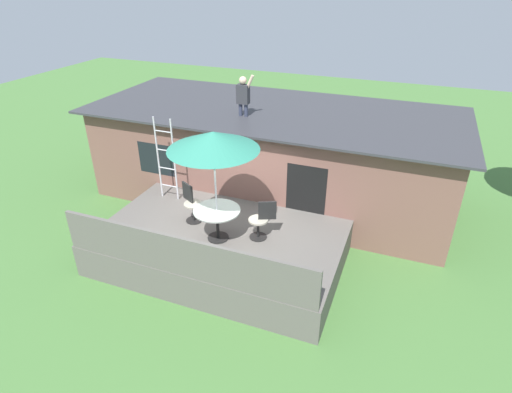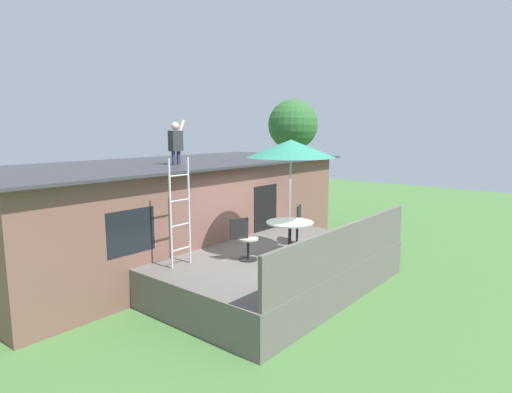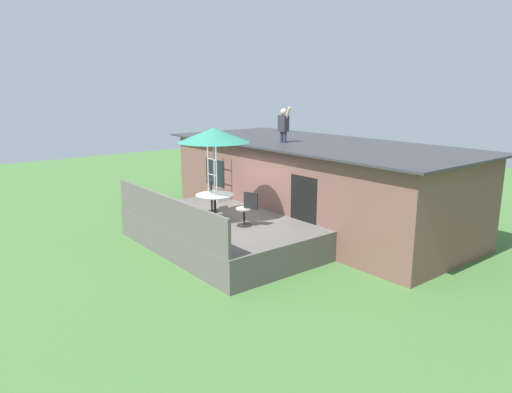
{
  "view_description": "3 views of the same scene",
  "coord_description": "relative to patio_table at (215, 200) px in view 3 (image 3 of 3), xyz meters",
  "views": [
    {
      "loc": [
        3.73,
        -7.31,
        6.19
      ],
      "look_at": [
        0.54,
        0.87,
        1.39
      ],
      "focal_mm": 29.44,
      "sensor_mm": 36.0,
      "label": 1
    },
    {
      "loc": [
        -7.44,
        -5.49,
        3.54
      ],
      "look_at": [
        0.0,
        0.65,
        2.02
      ],
      "focal_mm": 29.79,
      "sensor_mm": 36.0,
      "label": 2
    },
    {
      "loc": [
        10.45,
        -7.15,
        4.37
      ],
      "look_at": [
        0.58,
        0.74,
        1.44
      ],
      "focal_mm": 33.09,
      "sensor_mm": 36.0,
      "label": 3
    }
  ],
  "objects": [
    {
      "name": "deck_railing",
      "position": [
        -0.06,
        -1.43,
        -0.14
      ],
      "size": [
        5.5,
        0.08,
        0.9
      ],
      "primitive_type": "cube",
      "color": "#605B56",
      "rests_on": "deck"
    },
    {
      "name": "patio_chair_right",
      "position": [
        0.9,
        0.39,
        -0.13
      ],
      "size": [
        0.59,
        0.44,
        0.92
      ],
      "rotation": [
        0.0,
        0.0,
        -2.73
      ],
      "color": "black",
      "rests_on": "deck"
    },
    {
      "name": "patio_chair_left",
      "position": [
        -0.93,
        0.5,
        -0.13
      ],
      "size": [
        0.58,
        0.44,
        0.92
      ],
      "rotation": [
        0.0,
        0.0,
        -0.49
      ],
      "color": "black",
      "rests_on": "deck"
    },
    {
      "name": "patio_table",
      "position": [
        0.0,
        0.0,
        0.0
      ],
      "size": [
        1.04,
        1.04,
        0.74
      ],
      "color": "black",
      "rests_on": "deck"
    },
    {
      "name": "deck",
      "position": [
        -0.06,
        0.27,
        -0.99
      ],
      "size": [
        5.6,
        3.5,
        0.8
      ],
      "primitive_type": "cube",
      "color": "#605B56",
      "rests_on": "ground"
    },
    {
      "name": "patio_umbrella",
      "position": [
        -0.0,
        0.0,
        1.76
      ],
      "size": [
        1.9,
        1.9,
        2.54
      ],
      "color": "silver",
      "rests_on": "deck"
    },
    {
      "name": "person_figure",
      "position": [
        -0.61,
        3.02,
        1.91
      ],
      "size": [
        0.47,
        0.2,
        1.11
      ],
      "color": "#33384C",
      "rests_on": "house"
    },
    {
      "name": "step_ladder",
      "position": [
        -2.03,
        1.27,
        0.51
      ],
      "size": [
        0.52,
        0.04,
        2.2
      ],
      "color": "silver",
      "rests_on": "deck"
    },
    {
      "name": "house",
      "position": [
        -0.06,
        3.87,
        -0.04
      ],
      "size": [
        10.5,
        4.5,
        2.69
      ],
      "color": "brown",
      "rests_on": "ground"
    },
    {
      "name": "ground_plane",
      "position": [
        -0.06,
        0.27,
        -1.39
      ],
      "size": [
        40.0,
        40.0,
        0.0
      ],
      "primitive_type": "plane",
      "color": "#477538"
    }
  ]
}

